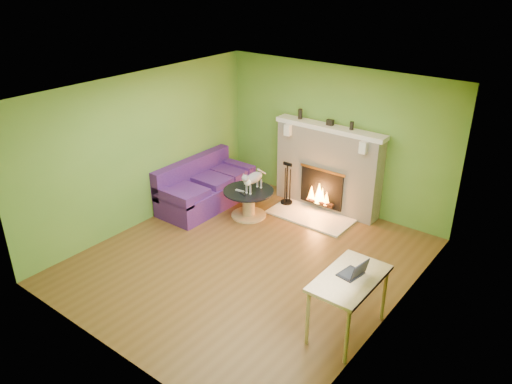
# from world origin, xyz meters

# --- Properties ---
(floor) EXTENTS (5.00, 5.00, 0.00)m
(floor) POSITION_xyz_m (0.00, 0.00, 0.00)
(floor) COLOR brown
(floor) RESTS_ON ground
(ceiling) EXTENTS (5.00, 5.00, 0.00)m
(ceiling) POSITION_xyz_m (0.00, 0.00, 2.60)
(ceiling) COLOR white
(ceiling) RESTS_ON wall_back
(wall_back) EXTENTS (5.00, 0.00, 5.00)m
(wall_back) POSITION_xyz_m (0.00, 2.50, 1.30)
(wall_back) COLOR #55842B
(wall_back) RESTS_ON floor
(wall_front) EXTENTS (5.00, 0.00, 5.00)m
(wall_front) POSITION_xyz_m (0.00, -2.50, 1.30)
(wall_front) COLOR #55842B
(wall_front) RESTS_ON floor
(wall_left) EXTENTS (0.00, 5.00, 5.00)m
(wall_left) POSITION_xyz_m (-2.25, 0.00, 1.30)
(wall_left) COLOR #55842B
(wall_left) RESTS_ON floor
(wall_right) EXTENTS (0.00, 5.00, 5.00)m
(wall_right) POSITION_xyz_m (2.25, 0.00, 1.30)
(wall_right) COLOR #55842B
(wall_right) RESTS_ON floor
(window_frame) EXTENTS (0.00, 1.20, 1.20)m
(window_frame) POSITION_xyz_m (2.24, -0.90, 1.55)
(window_frame) COLOR silver
(window_frame) RESTS_ON wall_right
(window_pane) EXTENTS (0.00, 1.06, 1.06)m
(window_pane) POSITION_xyz_m (2.23, -0.90, 1.55)
(window_pane) COLOR white
(window_pane) RESTS_ON wall_right
(fireplace) EXTENTS (2.10, 0.46, 1.58)m
(fireplace) POSITION_xyz_m (0.00, 2.32, 0.77)
(fireplace) COLOR beige
(fireplace) RESTS_ON floor
(hearth) EXTENTS (1.50, 0.75, 0.03)m
(hearth) POSITION_xyz_m (0.00, 1.80, 0.01)
(hearth) COLOR beige
(hearth) RESTS_ON floor
(mantel) EXTENTS (2.10, 0.28, 0.08)m
(mantel) POSITION_xyz_m (0.00, 2.30, 1.54)
(mantel) COLOR silver
(mantel) RESTS_ON fireplace
(sofa) EXTENTS (0.88, 1.89, 0.85)m
(sofa) POSITION_xyz_m (-1.86, 1.03, 0.33)
(sofa) COLOR #391757
(sofa) RESTS_ON floor
(coffee_table) EXTENTS (0.89, 0.89, 0.51)m
(coffee_table) POSITION_xyz_m (-0.91, 1.15, 0.29)
(coffee_table) COLOR tan
(coffee_table) RESTS_ON floor
(desk) EXTENTS (0.63, 1.08, 0.80)m
(desk) POSITION_xyz_m (1.95, -0.51, 0.70)
(desk) COLOR tan
(desk) RESTS_ON floor
(cat) EXTENTS (0.26, 0.65, 0.40)m
(cat) POSITION_xyz_m (-0.83, 1.20, 0.71)
(cat) COLOR slate
(cat) RESTS_ON coffee_table
(remote_silver) EXTENTS (0.17, 0.06, 0.02)m
(remote_silver) POSITION_xyz_m (-1.01, 1.03, 0.52)
(remote_silver) COLOR #949497
(remote_silver) RESTS_ON coffee_table
(remote_black) EXTENTS (0.17, 0.08, 0.02)m
(remote_black) POSITION_xyz_m (-0.89, 0.97, 0.51)
(remote_black) COLOR black
(remote_black) RESTS_ON coffee_table
(laptop) EXTENTS (0.30, 0.33, 0.22)m
(laptop) POSITION_xyz_m (1.93, -0.46, 0.91)
(laptop) COLOR black
(laptop) RESTS_ON desk
(fire_tools) EXTENTS (0.22, 0.22, 0.82)m
(fire_tools) POSITION_xyz_m (-0.63, 1.95, 0.44)
(fire_tools) COLOR black
(fire_tools) RESTS_ON hearth
(mantel_vase_left) EXTENTS (0.08, 0.08, 0.18)m
(mantel_vase_left) POSITION_xyz_m (-0.64, 2.33, 1.67)
(mantel_vase_left) COLOR black
(mantel_vase_left) RESTS_ON mantel
(mantel_vase_right) EXTENTS (0.07, 0.07, 0.14)m
(mantel_vase_right) POSITION_xyz_m (0.40, 2.33, 1.65)
(mantel_vase_right) COLOR black
(mantel_vase_right) RESTS_ON mantel
(mantel_box) EXTENTS (0.12, 0.08, 0.10)m
(mantel_box) POSITION_xyz_m (-0.02, 2.33, 1.63)
(mantel_box) COLOR black
(mantel_box) RESTS_ON mantel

